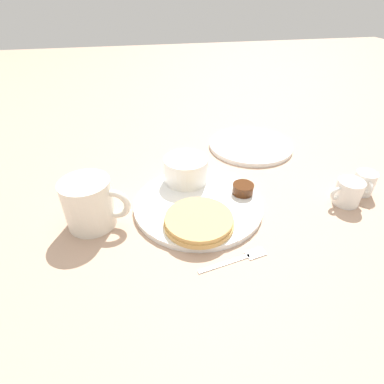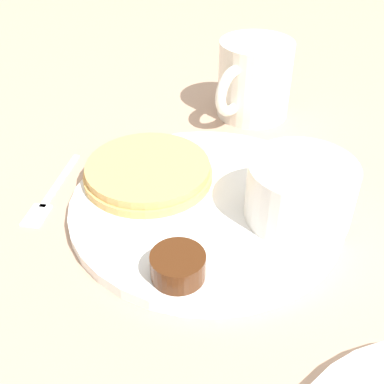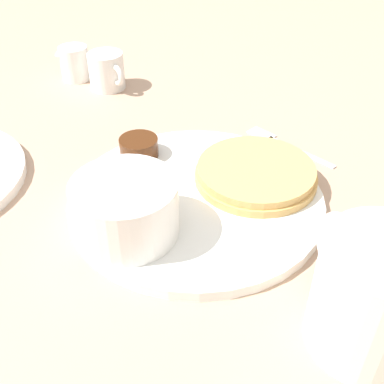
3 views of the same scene
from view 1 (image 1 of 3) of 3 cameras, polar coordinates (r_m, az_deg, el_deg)
name	(u,v)px [view 1 (image 1 of 3)]	position (r m, az deg, el deg)	size (l,w,h in m)	color
ground_plane	(198,206)	(0.65, 1.18, -2.68)	(4.00, 4.00, 0.00)	tan
plate	(198,204)	(0.65, 1.19, -2.26)	(0.28, 0.28, 0.01)	white
pancake_stack	(199,221)	(0.58, 1.31, -5.49)	(0.14, 0.14, 0.02)	tan
bowl	(186,169)	(0.70, -1.17, 4.47)	(0.10, 0.10, 0.06)	white
syrup_cup	(243,189)	(0.67, 9.68, 0.61)	(0.05, 0.05, 0.02)	#47230F
butter_ramekin	(191,170)	(0.73, -0.27, 4.25)	(0.04, 0.04, 0.04)	white
coffee_mug	(90,203)	(0.61, -18.81, -2.06)	(0.10, 0.13, 0.10)	silver
creamer_pitcher_near	(348,192)	(0.73, 27.59, -0.02)	(0.05, 0.08, 0.06)	white
creamer_pitcher_far	(364,183)	(0.78, 29.95, 1.54)	(0.07, 0.05, 0.05)	white
fork	(241,258)	(0.55, 9.22, -12.31)	(0.04, 0.13, 0.00)	silver
far_plate	(250,145)	(0.90, 11.05, 8.76)	(0.24, 0.24, 0.01)	white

